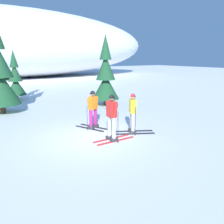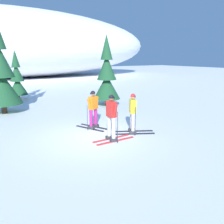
# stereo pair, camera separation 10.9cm
# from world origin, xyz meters

# --- Properties ---
(ground_plane) EXTENTS (120.00, 120.00, 0.00)m
(ground_plane) POSITION_xyz_m (0.00, 0.00, 0.00)
(ground_plane) COLOR white
(skier_yellow_jacket) EXTENTS (1.70, 1.16, 1.71)m
(skier_yellow_jacket) POSITION_xyz_m (1.68, -0.40, 0.91)
(skier_yellow_jacket) COLOR black
(skier_yellow_jacket) RESTS_ON ground
(skier_orange_jacket) EXTENTS (1.08, 1.60, 1.74)m
(skier_orange_jacket) POSITION_xyz_m (0.54, 1.05, 0.92)
(skier_orange_jacket) COLOR black
(skier_orange_jacket) RESTS_ON ground
(skier_red_jacket) EXTENTS (1.68, 0.78, 1.83)m
(skier_red_jacket) POSITION_xyz_m (0.44, -0.73, 0.96)
(skier_red_jacket) COLOR red
(skier_red_jacket) RESTS_ON ground
(pine_tree_center_right) EXTENTS (1.43, 1.43, 3.71)m
(pine_tree_center_right) POSITION_xyz_m (-1.12, 10.53, 1.55)
(pine_tree_center_right) COLOR #47301E
(pine_tree_center_right) RESTS_ON ground
(pine_tree_far_right) EXTENTS (1.78, 1.78, 4.60)m
(pine_tree_far_right) POSITION_xyz_m (3.58, 5.10, 1.92)
(pine_tree_far_right) COLOR #47301E
(pine_tree_far_right) RESTS_ON ground
(snow_ridge_background) EXTENTS (46.49, 19.81, 10.35)m
(snow_ridge_background) POSITION_xyz_m (2.24, 31.06, 5.18)
(snow_ridge_background) COLOR white
(snow_ridge_background) RESTS_ON ground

